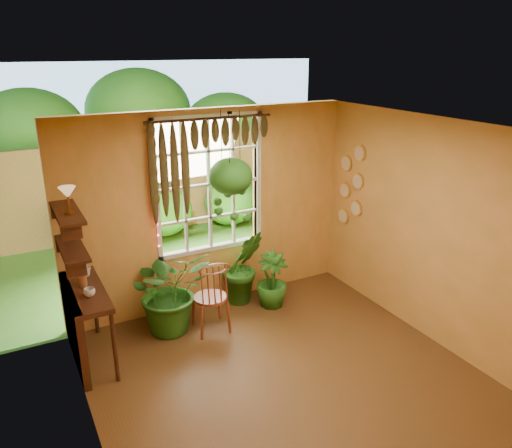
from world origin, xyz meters
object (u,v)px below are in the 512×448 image
Objects in this scene: potted_plant_left at (170,290)px; potted_plant_mid at (243,267)px; windsor_chair at (211,307)px; hanging_basket at (231,180)px; counter_ledge at (78,319)px.

potted_plant_left is 1.05× the size of potted_plant_mid.
windsor_chair is 0.56m from potted_plant_left.
potted_plant_left is at bearing -174.37° from hanging_basket.
windsor_chair is 1.02× the size of potted_plant_left.
potted_plant_left reaches higher than counter_ledge.
hanging_basket is at bearing 7.49° from counter_ledge.
hanging_basket reaches higher than counter_ledge.
counter_ledge is at bearing -169.15° from potted_plant_mid.
hanging_basket is (0.46, 0.34, 1.52)m from windsor_chair.
potted_plant_mid is 1.35m from hanging_basket.
counter_ledge is 2.43m from hanging_basket.
hanging_basket is (-0.24, -0.17, 1.32)m from potted_plant_mid.
potted_plant_mid reaches higher than counter_ledge.
counter_ledge is 2.32m from potted_plant_mid.
potted_plant_left is at bearing 154.24° from windsor_chair.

